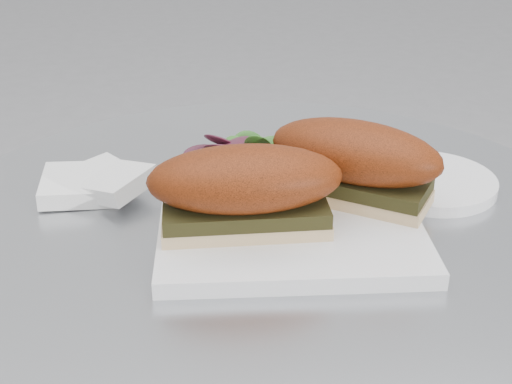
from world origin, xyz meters
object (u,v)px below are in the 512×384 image
sandwich_left (245,188)px  saucer (430,182)px  plate (288,216)px  sandwich_right (355,160)px

sandwich_left → saucer: 0.24m
plate → sandwich_right: 0.08m
sandwich_right → plate: bearing=-135.4°
plate → sandwich_right: bearing=8.6°
sandwich_right → saucer: (0.10, 0.04, -0.05)m
saucer → sandwich_right: bearing=-157.4°
sandwich_right → saucer: bearing=58.6°
saucer → plate: bearing=-162.8°
plate → sandwich_left: bearing=-146.1°
sandwich_left → sandwich_right: size_ratio=0.98×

